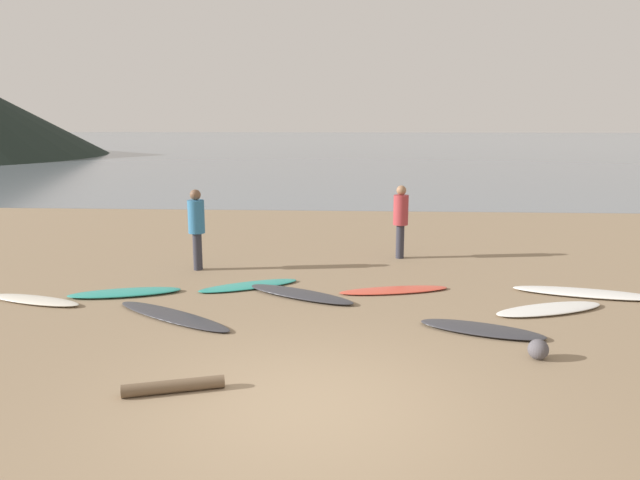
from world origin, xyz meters
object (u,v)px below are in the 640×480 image
at_px(surfboard_0, 35,300).
at_px(beach_rock_near, 538,349).
at_px(surfboard_8, 586,293).
at_px(person_0, 196,223).
at_px(surfboard_3, 249,286).
at_px(surfboard_1, 125,293).
at_px(person_1, 401,216).
at_px(surfboard_4, 300,294).
at_px(surfboard_6, 482,329).
at_px(surfboard_7, 549,309).
at_px(driftwood_log, 174,386).
at_px(surfboard_2, 173,316).
at_px(surfboard_5, 394,290).

relative_size(surfboard_0, beach_rock_near, 6.71).
distance_m(surfboard_0, surfboard_8, 10.25).
relative_size(person_0, beach_rock_near, 6.17).
bearing_deg(surfboard_3, surfboard_1, 167.87).
bearing_deg(beach_rock_near, surfboard_1, 158.39).
bearing_deg(person_1, surfboard_8, -72.90).
relative_size(surfboard_4, surfboard_6, 1.18).
distance_m(surfboard_7, person_0, 7.36).
bearing_deg(surfboard_8, surfboard_3, -168.30).
height_order(surfboard_1, person_0, person_0).
xyz_separation_m(surfboard_1, person_0, (0.90, 1.99, 1.00)).
bearing_deg(surfboard_3, surfboard_6, -58.42).
height_order(driftwood_log, beach_rock_near, beach_rock_near).
bearing_deg(beach_rock_near, surfboard_8, 60.57).
distance_m(surfboard_8, beach_rock_near, 3.68).
height_order(surfboard_4, surfboard_6, surfboard_4).
bearing_deg(surfboard_2, person_1, 81.33).
bearing_deg(beach_rock_near, person_0, 141.80).
distance_m(surfboard_1, beach_rock_near, 7.44).
xyz_separation_m(surfboard_0, surfboard_3, (3.72, 1.23, -0.01)).
height_order(surfboard_2, surfboard_6, surfboard_6).
height_order(surfboard_6, surfboard_7, surfboard_6).
distance_m(surfboard_0, beach_rock_near, 8.67).
distance_m(surfboard_2, surfboard_3, 2.17).
xyz_separation_m(surfboard_7, driftwood_log, (-5.60, -3.52, 0.04)).
bearing_deg(beach_rock_near, surfboard_7, 69.52).
bearing_deg(surfboard_7, surfboard_6, -162.54).
relative_size(surfboard_5, beach_rock_near, 7.49).
distance_m(surfboard_5, person_1, 3.06).
relative_size(surfboard_0, surfboard_2, 0.74).
height_order(surfboard_7, beach_rock_near, beach_rock_near).
height_order(surfboard_4, driftwood_log, driftwood_log).
height_order(surfboard_7, person_0, person_0).
height_order(surfboard_8, person_0, person_0).
bearing_deg(surfboard_6, surfboard_1, -173.66).
relative_size(person_1, driftwood_log, 1.40).
relative_size(surfboard_1, beach_rock_near, 7.19).
height_order(surfboard_1, surfboard_8, surfboard_8).
height_order(surfboard_1, surfboard_5, surfboard_1).
distance_m(surfboard_0, surfboard_6, 7.90).
bearing_deg(driftwood_log, surfboard_0, 135.82).
distance_m(person_0, driftwood_log, 6.27).
bearing_deg(driftwood_log, surfboard_3, 88.63).
relative_size(surfboard_8, person_0, 1.49).
bearing_deg(beach_rock_near, surfboard_3, 143.84).
xyz_separation_m(surfboard_4, surfboard_6, (3.03, -1.76, -0.00)).
bearing_deg(surfboard_8, surfboard_7, -120.74).
relative_size(surfboard_5, surfboard_8, 0.81).
relative_size(surfboard_4, surfboard_7, 1.09).
bearing_deg(surfboard_1, surfboard_6, -31.30).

